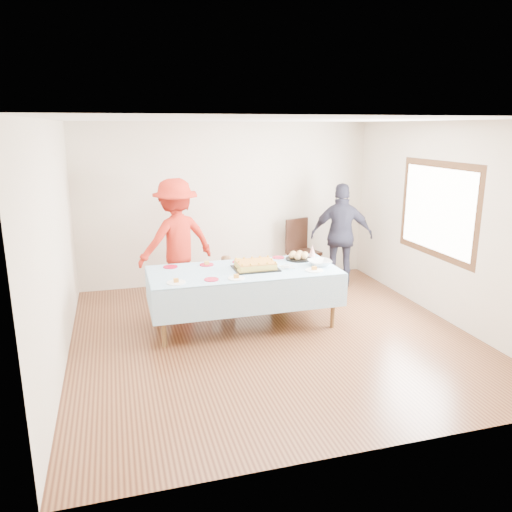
{
  "coord_description": "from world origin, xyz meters",
  "views": [
    {
      "loc": [
        -1.84,
        -5.72,
        2.62
      ],
      "look_at": [
        -0.12,
        0.3,
        0.99
      ],
      "focal_mm": 35.0,
      "sensor_mm": 36.0,
      "label": 1
    }
  ],
  "objects_px": {
    "birthday_cake": "(255,265)",
    "dining_chair": "(301,246)",
    "party_table": "(244,274)",
    "adult_left": "(176,240)"
  },
  "relations": [
    {
      "from": "dining_chair",
      "to": "adult_left",
      "type": "height_order",
      "value": "adult_left"
    },
    {
      "from": "party_table",
      "to": "adult_left",
      "type": "bearing_deg",
      "value": 119.28
    },
    {
      "from": "birthday_cake",
      "to": "adult_left",
      "type": "height_order",
      "value": "adult_left"
    },
    {
      "from": "dining_chair",
      "to": "birthday_cake",
      "type": "bearing_deg",
      "value": -144.45
    },
    {
      "from": "birthday_cake",
      "to": "dining_chair",
      "type": "height_order",
      "value": "dining_chair"
    },
    {
      "from": "birthday_cake",
      "to": "dining_chair",
      "type": "xyz_separation_m",
      "value": [
        1.33,
        1.77,
        -0.23
      ]
    },
    {
      "from": "party_table",
      "to": "birthday_cake",
      "type": "bearing_deg",
      "value": -3.25
    },
    {
      "from": "party_table",
      "to": "adult_left",
      "type": "distance_m",
      "value": 1.5
    },
    {
      "from": "dining_chair",
      "to": "adult_left",
      "type": "distance_m",
      "value": 2.28
    },
    {
      "from": "party_table",
      "to": "birthday_cake",
      "type": "distance_m",
      "value": 0.19
    }
  ]
}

